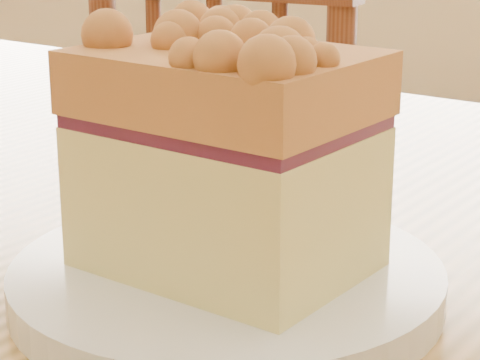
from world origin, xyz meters
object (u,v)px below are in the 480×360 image
object	(u,v)px
cafe_table_main	(45,297)
plate	(227,282)
cafe_chair_main	(264,251)
cake_slice	(228,146)

from	to	relation	value
cafe_table_main	plate	xyz separation A→B (m)	(0.18, -0.15, 0.10)
cafe_chair_main	plate	world-z (taller)	cafe_chair_main
cafe_chair_main	cake_slice	distance (m)	0.90
plate	cafe_chair_main	bearing A→B (deg)	100.29
plate	cake_slice	size ratio (longest dim) A/B	1.35
cake_slice	plate	bearing A→B (deg)	-124.29
cake_slice	cafe_table_main	bearing A→B (deg)	162.71
cafe_table_main	cafe_chair_main	world-z (taller)	cafe_chair_main
cafe_table_main	plate	world-z (taller)	plate
cafe_table_main	cafe_chair_main	size ratio (longest dim) A/B	1.74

